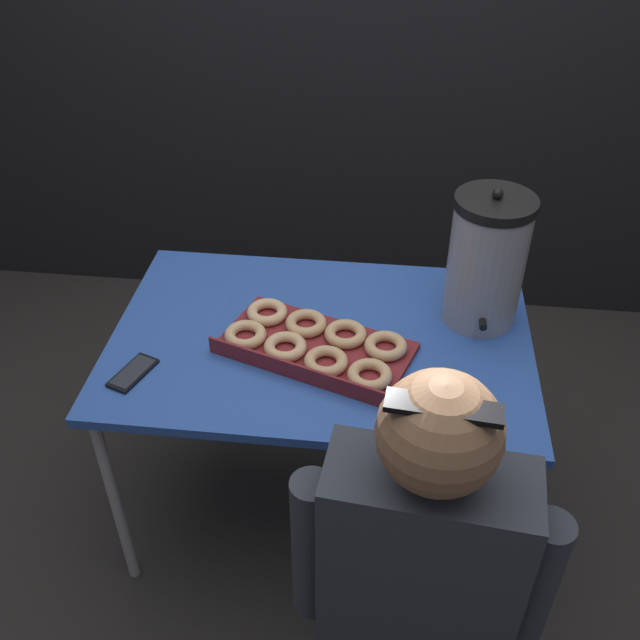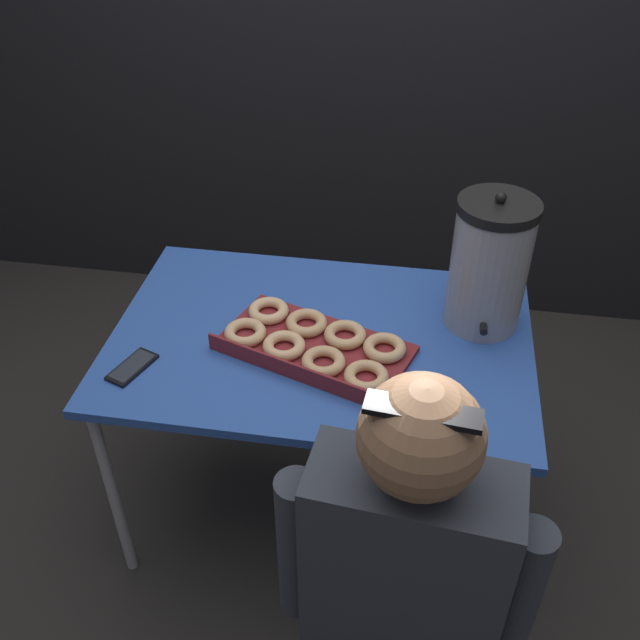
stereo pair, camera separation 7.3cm
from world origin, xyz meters
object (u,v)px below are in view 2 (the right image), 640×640
at_px(donut_box, 314,344).
at_px(coffee_urn, 489,265).
at_px(person_seated, 401,598).
at_px(cell_phone, 132,367).

distance_m(donut_box, coffee_urn, 0.53).
relative_size(coffee_urn, person_seated, 0.35).
bearing_deg(person_seated, cell_phone, -26.01).
bearing_deg(donut_box, coffee_urn, 43.76).
xyz_separation_m(donut_box, coffee_urn, (0.46, 0.21, 0.17)).
bearing_deg(person_seated, coffee_urn, -95.40).
bearing_deg(cell_phone, person_seated, -11.20).
bearing_deg(donut_box, person_seated, -45.67).
xyz_separation_m(cell_phone, person_seated, (0.76, -0.47, -0.15)).
distance_m(cell_phone, person_seated, 0.91).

